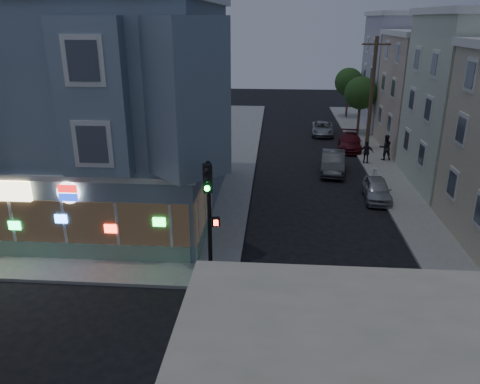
# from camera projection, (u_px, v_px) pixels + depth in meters

# --- Properties ---
(ground) EXTENTS (120.00, 120.00, 0.00)m
(ground) POSITION_uv_depth(u_px,v_px,m) (151.00, 318.00, 17.38)
(ground) COLOR black
(ground) RESTS_ON ground
(sidewalk_nw) EXTENTS (33.00, 42.00, 0.15)m
(sidewalk_nw) POSITION_uv_depth(u_px,v_px,m) (64.00, 148.00, 39.81)
(sidewalk_nw) COLOR gray
(sidewalk_nw) RESTS_ON ground
(corner_building) EXTENTS (14.60, 14.60, 11.40)m
(corner_building) POSITION_uv_depth(u_px,v_px,m) (89.00, 107.00, 26.04)
(corner_building) COLOR slate
(corner_building) RESTS_ON sidewalk_nw
(row_house_c) EXTENTS (12.00, 8.60, 9.00)m
(row_house_c) POSITION_uv_depth(u_px,v_px,m) (464.00, 95.00, 37.70)
(row_house_c) COLOR tan
(row_house_c) RESTS_ON sidewalk_ne
(row_house_d) EXTENTS (12.00, 8.60, 10.50)m
(row_house_d) POSITION_uv_depth(u_px,v_px,m) (431.00, 73.00, 45.84)
(row_house_d) COLOR #A7A4B4
(row_house_d) RESTS_ON sidewalk_ne
(utility_pole) EXTENTS (2.20, 0.30, 9.00)m
(utility_pole) POSITION_uv_depth(u_px,v_px,m) (372.00, 94.00, 37.25)
(utility_pole) COLOR #4C3826
(utility_pole) RESTS_ON sidewalk_ne
(street_tree_near) EXTENTS (3.00, 3.00, 5.30)m
(street_tree_near) POSITION_uv_depth(u_px,v_px,m) (361.00, 93.00, 43.14)
(street_tree_near) COLOR #4C3826
(street_tree_near) RESTS_ON sidewalk_ne
(street_tree_far) EXTENTS (3.00, 3.00, 5.30)m
(street_tree_far) POSITION_uv_depth(u_px,v_px,m) (349.00, 82.00, 50.62)
(street_tree_far) COLOR #4C3826
(street_tree_far) RESTS_ON sidewalk_ne
(running_child) EXTENTS (0.58, 0.48, 1.38)m
(running_child) POSITION_uv_depth(u_px,v_px,m) (324.00, 283.00, 18.35)
(running_child) COLOR #E0E073
(running_child) RESTS_ON ground
(pedestrian_a) EXTENTS (1.03, 0.85, 1.95)m
(pedestrian_a) POSITION_uv_depth(u_px,v_px,m) (385.00, 147.00, 35.87)
(pedestrian_a) COLOR black
(pedestrian_a) RESTS_ON sidewalk_ne
(pedestrian_b) EXTENTS (1.05, 0.60, 1.69)m
(pedestrian_b) POSITION_uv_depth(u_px,v_px,m) (367.00, 152.00, 35.06)
(pedestrian_b) COLOR black
(pedestrian_b) RESTS_ON sidewalk_ne
(parked_car_a) EXTENTS (1.75, 3.88, 1.29)m
(parked_car_a) POSITION_uv_depth(u_px,v_px,m) (377.00, 190.00, 28.46)
(parked_car_a) COLOR #A5A7AD
(parked_car_a) RESTS_ON ground
(parked_car_b) EXTENTS (2.14, 4.75, 1.51)m
(parked_car_b) POSITION_uv_depth(u_px,v_px,m) (333.00, 162.00, 33.43)
(parked_car_b) COLOR #3E4143
(parked_car_b) RESTS_ON ground
(parked_car_c) EXTENTS (2.35, 4.74, 1.33)m
(parked_car_c) POSITION_uv_depth(u_px,v_px,m) (350.00, 142.00, 39.34)
(parked_car_c) COLOR #5B141F
(parked_car_c) RESTS_ON ground
(parked_car_d) EXTENTS (2.23, 4.40, 1.19)m
(parked_car_d) POSITION_uv_depth(u_px,v_px,m) (322.00, 129.00, 44.35)
(parked_car_d) COLOR gray
(parked_car_d) RESTS_ON ground
(traffic_signal) EXTENTS (0.65, 0.59, 5.26)m
(traffic_signal) POSITION_uv_depth(u_px,v_px,m) (209.00, 205.00, 17.97)
(traffic_signal) COLOR black
(traffic_signal) RESTS_ON sidewalk_nw
(fire_hydrant) EXTENTS (0.41, 0.24, 0.71)m
(fire_hydrant) POSITION_uv_depth(u_px,v_px,m) (375.00, 172.00, 32.03)
(fire_hydrant) COLOR silver
(fire_hydrant) RESTS_ON sidewalk_ne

